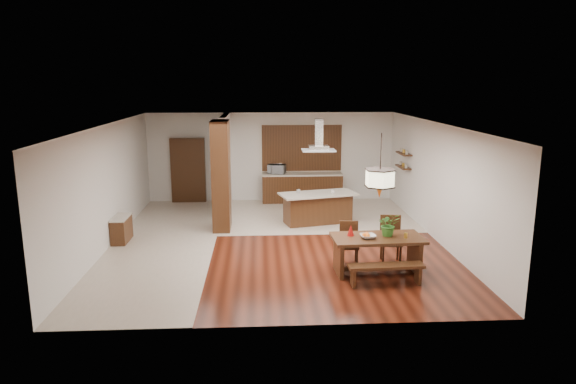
{
  "coord_description": "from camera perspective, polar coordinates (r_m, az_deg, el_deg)",
  "views": [
    {
      "loc": [
        -0.39,
        -12.18,
        3.91
      ],
      "look_at": [
        0.3,
        0.0,
        1.25
      ],
      "focal_mm": 32.0,
      "sensor_mm": 36.0,
      "label": 1
    }
  ],
  "objects": [
    {
      "name": "pendant_lantern",
      "position": [
        10.37,
        10.23,
        2.87
      ],
      "size": [
        0.64,
        0.64,
        1.31
      ],
      "primitive_type": null,
      "color": "#FCF2C1",
      "rests_on": "room_shell"
    },
    {
      "name": "soffit_band",
      "position": [
        12.23,
        -1.42,
        7.49
      ],
      "size": [
        8.0,
        9.0,
        0.02
      ],
      "primitive_type": "cube",
      "color": "#432610",
      "rests_on": "room_shell"
    },
    {
      "name": "partition_pier",
      "position": [
        13.64,
        -7.44,
        1.81
      ],
      "size": [
        0.45,
        1.0,
        2.9
      ],
      "primitive_type": "cube",
      "color": "black",
      "rests_on": "ground"
    },
    {
      "name": "shelf_upper",
      "position": [
        15.53,
        12.75,
        4.18
      ],
      "size": [
        0.26,
        0.9,
        0.04
      ],
      "primitive_type": "cube",
      "color": "black",
      "rests_on": "room_shell"
    },
    {
      "name": "foliage_plant",
      "position": [
        10.75,
        11.13,
        -3.56
      ],
      "size": [
        0.46,
        0.4,
        0.48
      ],
      "primitive_type": "imported",
      "rotation": [
        0.0,
        0.0,
        -0.06
      ],
      "color": "#326E24",
      "rests_on": "dining_table"
    },
    {
      "name": "island_cup",
      "position": [
        14.19,
        5.01,
        0.04
      ],
      "size": [
        0.14,
        0.14,
        0.09
      ],
      "primitive_type": "imported",
      "rotation": [
        0.0,
        0.0,
        -0.32
      ],
      "color": "silver",
      "rests_on": "kitchen_island"
    },
    {
      "name": "microwave",
      "position": [
        16.66,
        -1.27,
        2.58
      ],
      "size": [
        0.63,
        0.52,
        0.3
      ],
      "primitive_type": "imported",
      "rotation": [
        0.0,
        0.0,
        -0.31
      ],
      "color": "silver",
      "rests_on": "rear_counter"
    },
    {
      "name": "gold_ornament",
      "position": [
        10.73,
        12.95,
        -4.72
      ],
      "size": [
        0.08,
        0.08,
        0.11
      ],
      "primitive_type": "cylinder",
      "rotation": [
        0.0,
        0.0,
        -0.13
      ],
      "color": "gold",
      "rests_on": "dining_table"
    },
    {
      "name": "hallway_console",
      "position": [
        13.34,
        -18.02,
        -3.96
      ],
      "size": [
        0.37,
        0.88,
        0.63
      ],
      "primitive_type": "cube",
      "color": "black",
      "rests_on": "ground"
    },
    {
      "name": "dining_chair_left",
      "position": [
        11.22,
        6.81,
        -5.71
      ],
      "size": [
        0.44,
        0.44,
        0.92
      ],
      "primitive_type": null,
      "rotation": [
        0.0,
        0.0,
        -0.1
      ],
      "color": "black",
      "rests_on": "ground"
    },
    {
      "name": "shelf_lower",
      "position": [
        15.59,
        12.68,
        2.73
      ],
      "size": [
        0.26,
        0.9,
        0.04
      ],
      "primitive_type": "cube",
      "color": "black",
      "rests_on": "room_shell"
    },
    {
      "name": "napkin_cone",
      "position": [
        10.67,
        6.99,
        -4.25
      ],
      "size": [
        0.18,
        0.18,
        0.23
      ],
      "primitive_type": "cone",
      "rotation": [
        0.0,
        0.0,
        -0.29
      ],
      "color": "#A00F0B",
      "rests_on": "dining_table"
    },
    {
      "name": "dining_table",
      "position": [
        10.77,
        9.89,
        -5.96
      ],
      "size": [
        1.89,
        1.0,
        0.77
      ],
      "rotation": [
        0.0,
        0.0,
        0.04
      ],
      "color": "black",
      "rests_on": "ground"
    },
    {
      "name": "room_shell",
      "position": [
        12.33,
        -1.4,
        3.67
      ],
      "size": [
        9.0,
        9.04,
        2.92
      ],
      "color": "#39130A",
      "rests_on": "ground"
    },
    {
      "name": "dining_bench",
      "position": [
        10.29,
        10.81,
        -9.02
      ],
      "size": [
        1.49,
        0.39,
        0.42
      ],
      "primitive_type": null,
      "rotation": [
        0.0,
        0.0,
        0.05
      ],
      "color": "black",
      "rests_on": "ground"
    },
    {
      "name": "tile_kitchen",
      "position": [
        15.28,
        3.03,
        -2.53
      ],
      "size": [
        5.5,
        4.0,
        0.01
      ],
      "primitive_type": "cube",
      "color": "beige",
      "rests_on": "ground"
    },
    {
      "name": "tile_hallway",
      "position": [
        13.0,
        -13.61,
        -5.53
      ],
      "size": [
        2.5,
        9.0,
        0.01
      ],
      "primitive_type": "cube",
      "color": "beige",
      "rests_on": "ground"
    },
    {
      "name": "dining_chair_right",
      "position": [
        11.43,
        11.38,
        -5.25
      ],
      "size": [
        0.5,
        0.5,
        1.02
      ],
      "primitive_type": null,
      "rotation": [
        0.0,
        0.0,
        -0.11
      ],
      "color": "black",
      "rests_on": "ground"
    },
    {
      "name": "fruit_bowl",
      "position": [
        10.57,
        8.86,
        -4.89
      ],
      "size": [
        0.35,
        0.35,
        0.08
      ],
      "primitive_type": "imported",
      "rotation": [
        0.0,
        0.0,
        0.14
      ],
      "color": "beige",
      "rests_on": "dining_table"
    },
    {
      "name": "hallway_doorway",
      "position": [
        16.98,
        -11.02,
        2.37
      ],
      "size": [
        1.1,
        0.2,
        2.1
      ],
      "primitive_type": "cube",
      "color": "black",
      "rests_on": "ground"
    },
    {
      "name": "partition_stub",
      "position": [
        15.71,
        -6.9,
        3.2
      ],
      "size": [
        0.18,
        2.4,
        2.9
      ],
      "primitive_type": "cube",
      "color": "silver",
      "rests_on": "ground"
    },
    {
      "name": "kitchen_window",
      "position": [
        16.84,
        1.52,
        4.92
      ],
      "size": [
        2.6,
        0.08,
        1.5
      ],
      "primitive_type": "cube",
      "color": "#A76D32",
      "rests_on": "room_shell"
    },
    {
      "name": "kitchen_island",
      "position": [
        14.31,
        3.33,
        -1.74
      ],
      "size": [
        2.25,
        1.4,
        0.86
      ],
      "rotation": [
        0.0,
        0.0,
        0.25
      ],
      "color": "black",
      "rests_on": "ground"
    },
    {
      "name": "range_hood",
      "position": [
        13.96,
        3.43,
        6.34
      ],
      "size": [
        0.9,
        0.55,
        0.87
      ],
      "primitive_type": null,
      "color": "silver",
      "rests_on": "room_shell"
    },
    {
      "name": "rear_counter",
      "position": [
        16.79,
        1.57,
        0.49
      ],
      "size": [
        2.6,
        0.62,
        0.95
      ],
      "color": "black",
      "rests_on": "ground"
    }
  ]
}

